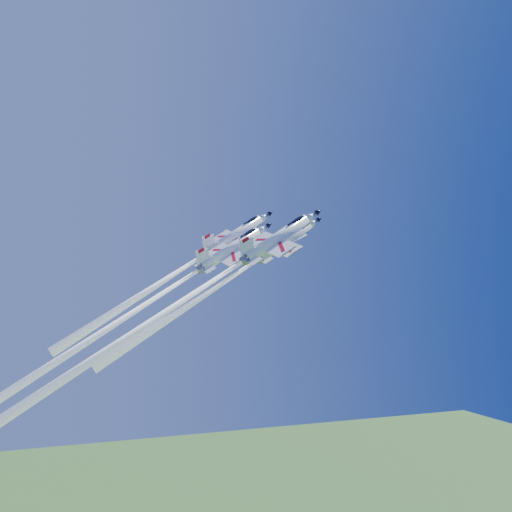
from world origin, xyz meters
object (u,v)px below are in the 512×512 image
object	(u,v)px
jet_left	(176,273)
jet_right	(154,320)
jet_slot	(116,323)
jet_lead	(223,283)

from	to	relation	value
jet_left	jet_right	world-z (taller)	jet_left
jet_left	jet_right	distance (m)	16.57
jet_right	jet_slot	distance (m)	8.87
jet_lead	jet_slot	distance (m)	19.88
jet_left	jet_slot	bearing A→B (deg)	-74.91
jet_left	jet_slot	distance (m)	15.63
jet_slot	jet_left	bearing A→B (deg)	105.09
jet_left	jet_right	xyz separation A→B (m)	(-6.47, -12.90, -8.14)
jet_lead	jet_right	world-z (taller)	jet_right
jet_right	jet_slot	size ratio (longest dim) A/B	1.06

